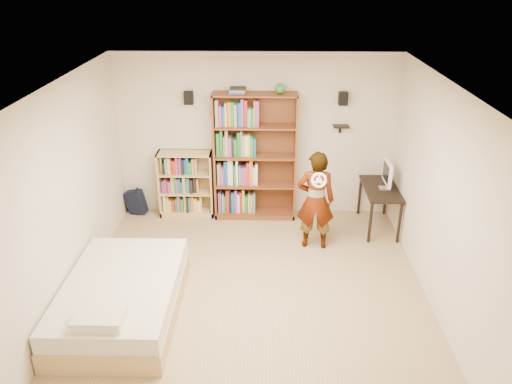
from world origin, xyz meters
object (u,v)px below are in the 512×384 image
at_px(tall_bookshelf, 255,158).
at_px(person, 316,200).
at_px(low_bookshelf, 186,184).
at_px(daybed, 122,293).
at_px(computer_desk, 379,208).

height_order(tall_bookshelf, person, tall_bookshelf).
height_order(low_bookshelf, person, person).
xyz_separation_m(low_bookshelf, daybed, (-0.40, -2.67, -0.26)).
bearing_deg(person, tall_bookshelf, -43.64).
bearing_deg(daybed, person, 34.14).
relative_size(tall_bookshelf, daybed, 1.02).
bearing_deg(computer_desk, daybed, -147.32).
xyz_separation_m(tall_bookshelf, low_bookshelf, (-1.15, 0.03, -0.49)).
bearing_deg(computer_desk, tall_bookshelf, 169.26).
bearing_deg(person, low_bookshelf, -22.46).
bearing_deg(tall_bookshelf, person, -47.28).
bearing_deg(low_bookshelf, daybed, -98.52).
bearing_deg(person, daybed, 37.79).
xyz_separation_m(daybed, person, (2.45, 1.66, 0.46)).
bearing_deg(low_bookshelf, tall_bookshelf, -1.28).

